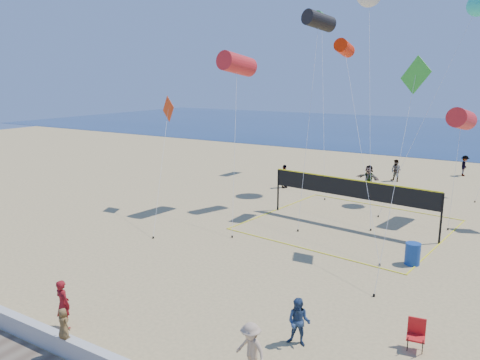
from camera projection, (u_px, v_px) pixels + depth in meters
The scene contains 21 objects.
ground at pixel (202, 332), 14.48m from camera, with size 120.00×120.00×0.00m, color tan.
ocean at pixel (460, 133), 66.16m from camera, with size 140.00×50.00×0.03m, color navy.
woman at pixel (63, 304), 14.60m from camera, with size 0.58×0.38×1.60m, color maroon.
toddler at pixel (63, 324), 12.98m from camera, with size 0.44×0.28×0.89m, color brown.
bystander_a at pixel (299, 322), 13.67m from camera, with size 0.71×0.55×1.46m, color navy.
bystander_b at pixel (251, 350), 12.22m from camera, with size 0.98×0.56×1.52m, color tan.
far_person_0 at pixel (284, 176), 33.30m from camera, with size 0.98×0.41×1.68m, color gray.
far_person_1 at pixel (369, 179), 32.04m from camera, with size 1.74×0.55×1.88m, color gray.
far_person_3 at pixel (396, 171), 35.39m from camera, with size 0.81×0.63×1.67m, color gray.
far_person_4 at pixel (465, 166), 37.34m from camera, with size 1.07×0.61×1.65m, color gray.
camp_chair at pixel (416, 333), 13.49m from camera, with size 0.57×0.68×1.04m.
trash_barrel at pixel (413, 254), 19.67m from camera, with size 0.63×0.63×0.94m, color navy.
volleyball_net at pixel (351, 193), 24.68m from camera, with size 10.49×10.36×2.52m.
kite_0 at pixel (237, 64), 26.42m from camera, with size 3.26×6.04×9.19m.
kite_1 at pixel (319, 21), 26.63m from camera, with size 2.16×6.34×11.48m.
kite_2 at pixel (344, 48), 25.18m from camera, with size 4.71×7.46×9.76m.
kite_3 at pixel (168, 115), 26.92m from camera, with size 3.60×5.24×6.71m.
kite_4 at pixel (414, 86), 19.42m from camera, with size 1.42×5.62×8.64m.
kite_7 at pixel (478, 6), 27.31m from camera, with size 4.06×6.82×12.47m.
kite_8 at pixel (322, 19), 36.82m from camera, with size 4.61×9.61×12.80m.
kite_10 at pixel (462, 119), 24.73m from camera, with size 1.34×3.35×6.26m.
Camera 1 is at (7.85, -10.59, 7.73)m, focal length 35.00 mm.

